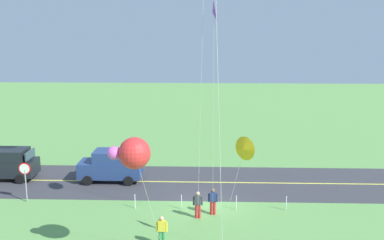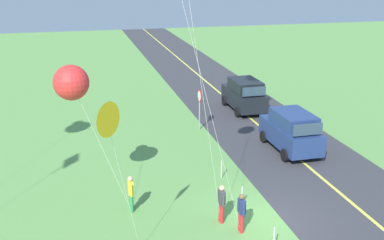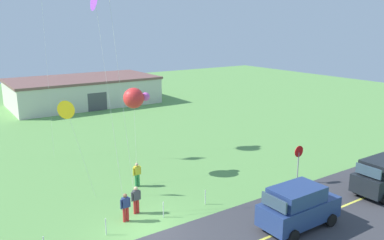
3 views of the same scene
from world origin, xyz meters
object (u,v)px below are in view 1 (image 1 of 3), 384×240
object	(u,v)px
person_adult_companion	(213,201)
car_parked_east_near	(6,164)
kite_pink_drift	(244,149)
stop_sign	(25,174)
kite_blue_mid	(214,13)
person_child_watcher	(162,230)
kite_yellow_high	(133,153)
person_adult_near	(198,204)
car_suv_foreground	(112,165)

from	to	relation	value
person_adult_companion	car_parked_east_near	bearing A→B (deg)	-66.32
person_adult_companion	kite_pink_drift	xyz separation A→B (m)	(-1.29, 4.91, 4.52)
stop_sign	kite_blue_mid	bearing A→B (deg)	158.82
person_adult_companion	kite_blue_mid	world-z (taller)	kite_blue_mid
person_child_watcher	kite_yellow_high	xyz separation A→B (m)	(0.97, 2.01, 4.56)
person_adult_companion	kite_yellow_high	size ratio (longest dim) A/B	0.26
person_adult_companion	person_child_watcher	distance (m)	4.67
stop_sign	kite_blue_mid	size ratio (longest dim) A/B	0.21
person_adult_companion	person_child_watcher	xyz separation A→B (m)	(2.60, 3.89, 0.00)
car_parked_east_near	stop_sign	world-z (taller)	stop_sign
car_parked_east_near	person_adult_near	size ratio (longest dim) A/B	2.75
stop_sign	kite_blue_mid	world-z (taller)	kite_blue_mid
car_parked_east_near	person_adult_near	world-z (taller)	car_parked_east_near
car_suv_foreground	person_adult_near	bearing A→B (deg)	136.03
car_suv_foreground	kite_pink_drift	world-z (taller)	kite_pink_drift
car_parked_east_near	kite_yellow_high	distance (m)	16.64
car_suv_foreground	person_child_watcher	size ratio (longest dim) A/B	2.75
car_parked_east_near	kite_pink_drift	world-z (taller)	kite_pink_drift
car_parked_east_near	person_adult_companion	distance (m)	15.82
kite_blue_mid	car_parked_east_near	bearing A→B (deg)	-30.35
car_parked_east_near	kite_yellow_high	bearing A→B (deg)	134.15
person_child_watcher	kite_pink_drift	xyz separation A→B (m)	(-3.89, 1.03, 4.52)
stop_sign	person_adult_companion	size ratio (longest dim) A/B	1.60
person_adult_companion	kite_yellow_high	distance (m)	8.27
stop_sign	person_child_watcher	size ratio (longest dim) A/B	1.60
person_adult_near	kite_blue_mid	distance (m)	10.84
stop_sign	kite_yellow_high	world-z (taller)	kite_yellow_high
kite_yellow_high	kite_pink_drift	bearing A→B (deg)	-168.53
person_child_watcher	kite_yellow_high	size ratio (longest dim) A/B	0.26
car_suv_foreground	person_adult_companion	size ratio (longest dim) A/B	2.75
person_adult_near	person_adult_companion	xyz separation A→B (m)	(-0.87, -0.52, 0.00)
car_suv_foreground	car_parked_east_near	xyz separation A→B (m)	(7.66, -0.13, 0.00)
kite_yellow_high	kite_pink_drift	xyz separation A→B (m)	(-4.86, -0.99, -0.04)
stop_sign	kite_blue_mid	xyz separation A→B (m)	(-11.56, 4.48, 9.60)
stop_sign	kite_blue_mid	distance (m)	15.68
person_adult_companion	person_child_watcher	bearing A→B (deg)	10.81
car_suv_foreground	kite_blue_mid	size ratio (longest dim) A/B	0.37
stop_sign	person_adult_companion	bearing A→B (deg)	172.54
kite_yellow_high	person_adult_near	bearing A→B (deg)	-116.67
kite_yellow_high	kite_blue_mid	bearing A→B (deg)	-139.79
kite_blue_mid	person_child_watcher	bearing A→B (deg)	20.37
car_parked_east_near	car_suv_foreground	bearing A→B (deg)	179.00
car_suv_foreground	kite_yellow_high	size ratio (longest dim) A/B	0.72
car_suv_foreground	kite_blue_mid	bearing A→B (deg)	129.68
car_suv_foreground	car_parked_east_near	size ratio (longest dim) A/B	1.00
kite_pink_drift	person_adult_near	bearing A→B (deg)	-63.85
car_suv_foreground	stop_sign	size ratio (longest dim) A/B	1.72
car_suv_foreground	person_adult_companion	world-z (taller)	car_suv_foreground
person_adult_companion	kite_yellow_high	bearing A→B (deg)	13.37
stop_sign	person_adult_near	xyz separation A→B (m)	(-10.79, 2.04, -0.94)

